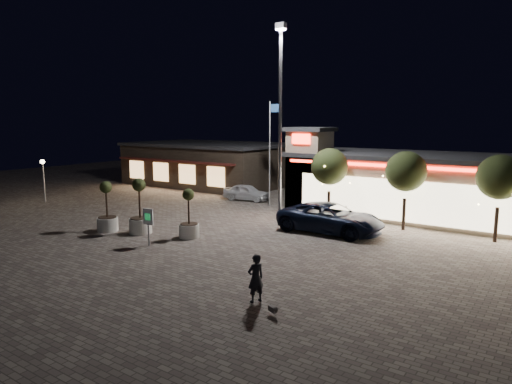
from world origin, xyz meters
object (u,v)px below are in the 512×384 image
Objects in this scene: pickup_truck at (330,218)px; planter_mid at (140,216)px; pedestrian at (256,278)px; valet_sign at (148,220)px; white_sedan at (247,192)px; planter_left at (107,216)px.

planter_mid is (-9.10, -6.53, 0.14)m from pickup_truck.
valet_sign reaches higher than pedestrian.
planter_left reaches higher than white_sedan.
pedestrian is 14.04m from planter_left.
pedestrian is at bearing -15.99° from planter_left.
white_sedan is 13.45m from planter_left.
planter_left is 1.52× the size of valet_sign.
pickup_truck is at bearing 33.06° from planter_left.
pedestrian is 9.51m from valet_sign.
white_sedan is 2.19× the size of pedestrian.
valet_sign is (3.90, -14.27, 0.72)m from white_sedan.
valet_sign is (2.44, -1.57, 0.38)m from planter_mid.
planter_left is 4.60m from valet_sign.
pedestrian is 0.60× the size of planter_left.
valet_sign is at bearing -32.80° from planter_mid.
white_sedan is 21.58m from pedestrian.
valet_sign is at bearing 140.13° from pickup_truck.
planter_mid is (1.46, -12.70, 0.34)m from white_sedan.
planter_left reaches higher than pickup_truck.
planter_mid is at bearing 125.25° from pickup_truck.
planter_mid is 2.92m from valet_sign.
pickup_truck is 11.21m from planter_mid.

